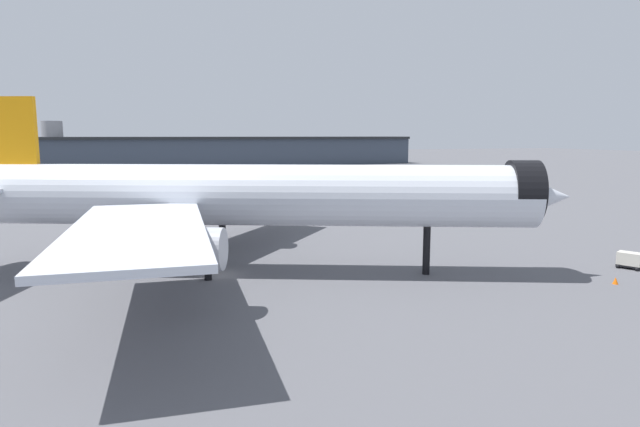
{
  "coord_description": "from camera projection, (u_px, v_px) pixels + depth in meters",
  "views": [
    {
      "loc": [
        -8.57,
        -56.02,
        14.77
      ],
      "look_at": [
        10.34,
        -2.65,
        6.5
      ],
      "focal_mm": 30.16,
      "sensor_mm": 36.0,
      "label": 1
    }
  ],
  "objects": [
    {
      "name": "airliner_near_gate",
      "position": [
        238.0,
        196.0,
        57.39
      ],
      "size": [
        66.51,
        59.53,
        18.86
      ],
      "rotation": [
        0.0,
        0.0,
        -0.39
      ],
      "color": "silver",
      "rests_on": "ground"
    },
    {
      "name": "ground",
      "position": [
        220.0,
        275.0,
        57.22
      ],
      "size": [
        900.0,
        900.0,
        0.0
      ],
      "primitive_type": "plane",
      "color": "#56565B"
    },
    {
      "name": "terminal_building",
      "position": [
        203.0,
        151.0,
        255.17
      ],
      "size": [
        210.71,
        36.6,
        20.79
      ],
      "rotation": [
        0.0,
        0.0,
        0.05
      ],
      "color": "#3D4756",
      "rests_on": "ground"
    },
    {
      "name": "traffic_cone_near_nose",
      "position": [
        615.0,
        281.0,
        53.75
      ],
      "size": [
        0.56,
        0.56,
        0.7
      ],
      "primitive_type": "cone",
      "color": "#F2600C",
      "rests_on": "ground"
    },
    {
      "name": "baggage_cart_trailing",
      "position": [
        630.0,
        260.0,
        59.97
      ],
      "size": [
        2.65,
        2.83,
        1.82
      ],
      "rotation": [
        0.0,
        0.0,
        2.04
      ],
      "color": "black",
      "rests_on": "ground"
    }
  ]
}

